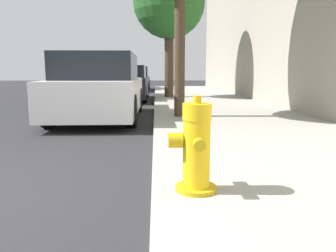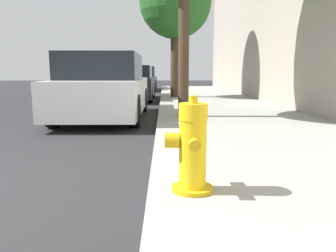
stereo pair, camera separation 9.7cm
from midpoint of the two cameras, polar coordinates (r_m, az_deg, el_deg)
The scene contains 5 objects.
fire_hydrant at distance 2.67m, azimuth 5.22°, elevation -3.95°, with size 0.40×0.42×0.78m.
parked_car_near at distance 7.80m, azimuth -10.65°, elevation 6.50°, with size 1.81×4.14×1.50m.
parked_car_mid at distance 12.94m, azimuth -6.40°, elevation 7.38°, with size 1.83×4.24×1.33m.
parked_car_far at distance 19.70m, azimuth -4.52°, elevation 8.16°, with size 1.76×4.59×1.39m.
street_tree_far at distance 13.19m, azimuth 1.50°, elevation 20.66°, with size 2.73×2.73×4.94m.
Camera 2 is at (2.04, -2.64, 1.09)m, focal length 35.00 mm.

